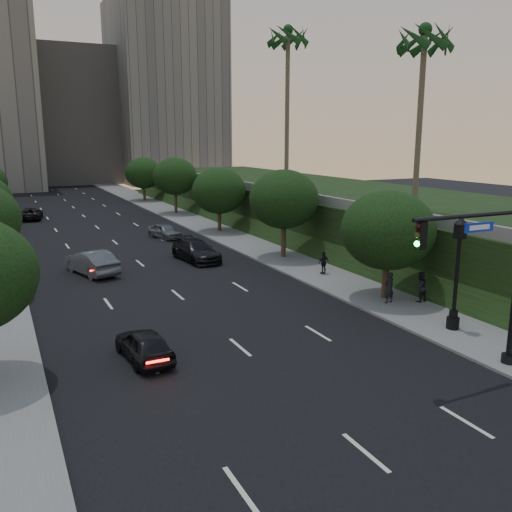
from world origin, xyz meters
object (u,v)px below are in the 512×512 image
pedestrian_a (389,288)px  pedestrian_c (324,263)px  pedestrian_b (420,287)px  sedan_far_right (165,231)px  street_lamp (456,278)px  sedan_near_right (196,251)px  sedan_near_left (144,345)px  traffic_signal_mast (497,281)px  sedan_far_left (31,214)px  sedan_mid_left (92,262)px

pedestrian_a → pedestrian_c: 7.05m
pedestrian_b → sedan_far_right: bearing=-77.9°
street_lamp → sedan_near_right: street_lamp is taller
street_lamp → pedestrian_c: street_lamp is taller
pedestrian_a → sedan_near_left: bearing=1.4°
traffic_signal_mast → street_lamp: size_ratio=1.25×
sedan_far_left → pedestrian_c: size_ratio=3.19×
sedan_mid_left → sedan_far_left: 28.43m
sedan_near_right → sedan_near_left: bearing=-122.9°
traffic_signal_mast → sedan_far_right: size_ratio=1.76×
sedan_near_right → pedestrian_b: size_ratio=3.13×
pedestrian_a → pedestrian_b: 1.78m
street_lamp → pedestrian_b: size_ratio=3.30×
traffic_signal_mast → pedestrian_c: bearing=81.7°
traffic_signal_mast → sedan_far_right: (-3.33, 33.48, -3.00)m
sedan_near_left → sedan_mid_left: sedan_mid_left is taller
sedan_mid_left → pedestrian_b: size_ratio=2.95×
sedan_mid_left → sedan_far_left: (-2.03, 28.35, -0.15)m
sedan_far_right → pedestrian_c: pedestrian_c is taller
sedan_far_left → pedestrian_a: (15.55, -42.56, 0.34)m
pedestrian_c → pedestrian_b: bearing=87.9°
traffic_signal_mast → sedan_far_right: 33.78m
sedan_far_left → pedestrian_c: 38.89m
sedan_near_right → pedestrian_a: pedestrian_a is taller
sedan_far_left → pedestrian_b: size_ratio=2.86×
traffic_signal_mast → sedan_mid_left: traffic_signal_mast is taller
street_lamp → sedan_near_right: bearing=106.8°
sedan_near_left → sedan_mid_left: bearing=-96.6°
sedan_mid_left → pedestrian_c: (13.82, -7.16, 0.08)m
sedan_near_left → sedan_near_right: (8.13, 16.55, 0.11)m
sedan_far_left → sedan_near_left: bearing=101.0°
sedan_far_left → sedan_near_right: (9.73, -27.55, 0.10)m
pedestrian_a → pedestrian_c: size_ratio=1.14×
sedan_near_right → pedestrian_c: size_ratio=3.50×
sedan_mid_left → pedestrian_a: (13.52, -14.20, 0.19)m
sedan_mid_left → sedan_near_right: 7.74m
sedan_near_right → pedestrian_a: bearing=-75.5°
sedan_near_left → sedan_near_right: 18.44m
pedestrian_a → sedan_mid_left: bearing=-51.3°
sedan_far_left → pedestrian_a: 45.31m
traffic_signal_mast → sedan_near_right: traffic_signal_mast is taller
pedestrian_a → pedestrian_b: bearing=156.3°
pedestrian_a → street_lamp: bearing=86.4°
sedan_near_left → pedestrian_c: pedestrian_c is taller
pedestrian_a → traffic_signal_mast: bearing=72.0°
traffic_signal_mast → pedestrian_a: 9.16m
street_lamp → sedan_near_left: size_ratio=1.44×
street_lamp → sedan_near_left: (-14.06, 3.04, -1.97)m
sedan_near_right → traffic_signal_mast: bearing=-87.4°
sedan_far_left → pedestrian_a: pedestrian_a is taller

